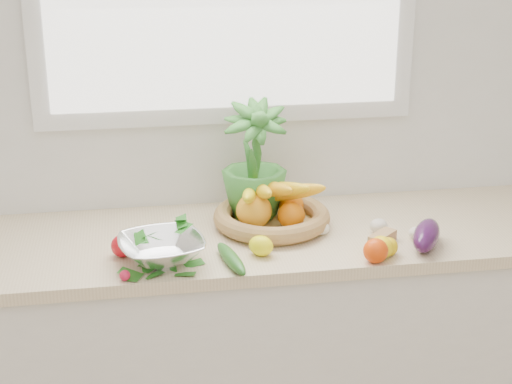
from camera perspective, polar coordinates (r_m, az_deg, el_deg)
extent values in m
cube|color=white|center=(2.71, -2.18, 8.23)|extent=(4.50, 0.02, 2.70)
cube|color=silver|center=(2.78, -1.11, -12.02)|extent=(2.20, 0.58, 0.86)
cube|color=beige|center=(2.57, -1.18, -3.48)|extent=(2.24, 0.62, 0.04)
sphere|color=#E74107|center=(2.37, 8.70, -4.25)|extent=(0.09, 0.09, 0.08)
ellipsoid|color=yellow|center=(2.41, 9.14, -3.96)|extent=(0.08, 0.09, 0.07)
ellipsoid|color=#E2B60C|center=(2.43, 9.63, -3.92)|extent=(0.06, 0.07, 0.05)
ellipsoid|color=#F9EE0D|center=(2.39, 0.37, -3.93)|extent=(0.10, 0.10, 0.06)
sphere|color=red|center=(2.42, -9.69, -3.88)|extent=(0.07, 0.07, 0.07)
cube|color=tan|center=(2.52, 9.17, -3.33)|extent=(0.11, 0.10, 0.03)
ellipsoid|color=beige|center=(2.59, 8.92, -2.46)|extent=(0.07, 0.07, 0.05)
ellipsoid|color=white|center=(2.56, 4.80, -2.63)|extent=(0.06, 0.06, 0.04)
ellipsoid|color=silver|center=(2.57, 11.56, -2.94)|extent=(0.06, 0.06, 0.04)
ellipsoid|color=#36103C|center=(2.50, 12.29, -3.09)|extent=(0.17, 0.22, 0.08)
ellipsoid|color=#1D5819|center=(2.34, -1.82, -4.86)|extent=(0.09, 0.23, 0.04)
sphere|color=red|center=(2.28, -9.52, -6.01)|extent=(0.03, 0.03, 0.03)
imported|color=#367E2E|center=(2.60, -0.13, 2.38)|extent=(0.23, 0.23, 0.39)
cylinder|color=tan|center=(2.62, 1.15, -2.36)|extent=(0.44, 0.44, 0.01)
torus|color=#A7854A|center=(2.61, 1.15, -1.80)|extent=(0.52, 0.52, 0.06)
sphere|color=#FFAA1F|center=(2.56, -0.15, -1.37)|extent=(0.15, 0.15, 0.12)
sphere|color=orange|center=(2.56, 2.59, -1.70)|extent=(0.12, 0.12, 0.09)
sphere|color=#DB6506|center=(2.66, 2.57, -0.93)|extent=(0.11, 0.11, 0.09)
ellipsoid|color=black|center=(2.66, 0.67, -0.50)|extent=(0.13, 0.13, 0.12)
ellipsoid|color=yellow|center=(2.55, -0.44, -0.20)|extent=(0.11, 0.26, 0.11)
ellipsoid|color=gold|center=(2.56, 0.26, 0.11)|extent=(0.07, 0.26, 0.11)
ellipsoid|color=orange|center=(2.56, 0.99, 0.24)|extent=(0.15, 0.26, 0.11)
ellipsoid|color=yellow|center=(2.57, 1.67, 0.19)|extent=(0.21, 0.22, 0.11)
ellipsoid|color=#FFB215|center=(2.58, 2.42, -0.03)|extent=(0.25, 0.16, 0.11)
cylinder|color=silver|center=(2.36, -6.84, -5.03)|extent=(0.12, 0.12, 0.02)
imported|color=white|center=(2.34, -6.88, -4.10)|extent=(0.29, 0.29, 0.06)
ellipsoid|color=#1B6D1D|center=(2.33, -6.92, -3.27)|extent=(0.22, 0.22, 0.08)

